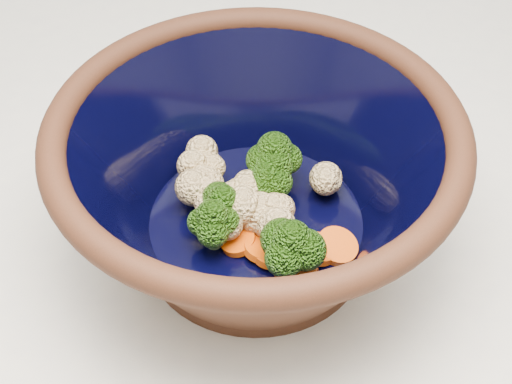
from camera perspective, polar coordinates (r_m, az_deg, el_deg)
mixing_bowl at (r=0.53m, az=0.00°, el=0.96°), size 0.30×0.30×0.13m
vegetable_pile at (r=0.54m, az=-0.26°, el=-0.79°), size 0.14×0.14×0.05m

